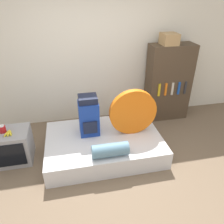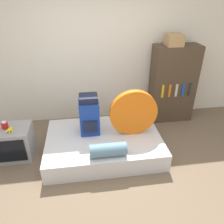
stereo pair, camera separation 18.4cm
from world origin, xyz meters
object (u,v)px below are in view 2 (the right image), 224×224
Objects in this scene: sleeping_roll at (108,150)px; canister at (5,125)px; backpack at (89,115)px; bookshelf at (173,84)px; cardboard_box at (174,40)px; tent_bag at (133,113)px; television at (14,142)px.

sleeping_roll is 1.65m from canister.
bookshelf is (1.70, 0.75, 0.13)m from backpack.
cardboard_box is at bearing 14.78° from canister.
tent_bag reaches higher than backpack.
television is 4.79× the size of canister.
tent_bag is 6.55× the size of canister.
tent_bag is 0.51× the size of bookshelf.
tent_bag reaches higher than sleeping_roll.
sleeping_roll is at bearing -21.12° from canister.
tent_bag is 1.98m from television.
sleeping_roll is 4.47× the size of canister.
cardboard_box is (1.36, 1.36, 1.23)m from sleeping_roll.
backpack is 0.44× the size of bookshelf.
bookshelf is (3.01, 0.79, 0.17)m from canister.
bookshelf is (2.93, 0.82, 0.50)m from television.
bookshelf is 5.03× the size of cardboard_box.
cardboard_box is (-0.11, -0.03, 0.87)m from bookshelf.
canister is (-1.53, 0.59, 0.18)m from sleeping_roll.
backpack is 1.86m from bookshelf.
television reaches higher than sleeping_roll.
canister reaches higher than television.
cardboard_box reaches higher than backpack.
canister is 3.12m from bookshelf.
cardboard_box is at bearing 44.90° from sleeping_roll.
backpack is 5.70× the size of canister.
canister is 0.39× the size of cardboard_box.
tent_bag is 0.75m from sleeping_roll.
bookshelf is at bearing 15.10° from cardboard_box.
bookshelf reaches higher than television.
cardboard_box reaches higher than tent_bag.
backpack is 2.21× the size of cardboard_box.
backpack is at bearing -155.51° from cardboard_box.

